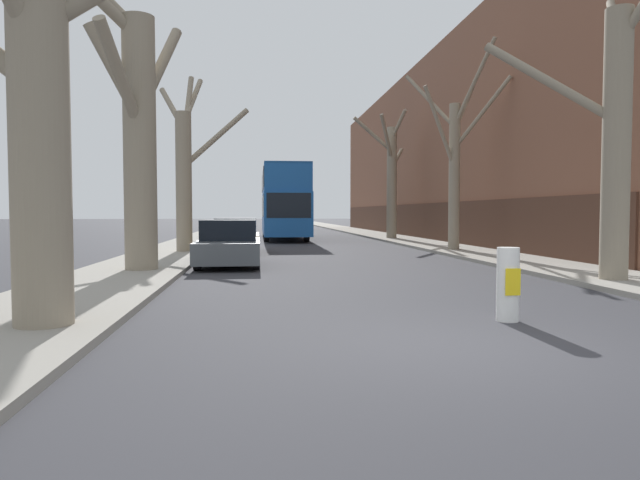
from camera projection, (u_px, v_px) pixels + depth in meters
ground_plane at (471, 348)px, 6.87m from camera, size 300.00×300.00×0.00m
sidewalk_left at (223, 229)px, 55.87m from camera, size 2.87×120.00×0.12m
sidewalk_right at (343, 229)px, 57.17m from camera, size 2.87×120.00×0.12m
building_facade_right at (481, 156)px, 38.24m from camera, size 10.08×47.16×10.97m
street_tree_left_0 at (42, 91)px, 7.52m from camera, size 5.53×2.54×6.83m
street_tree_left_1 at (135, 124)px, 15.02m from camera, size 3.42×3.94×8.72m
street_tree_left_2 at (186, 168)px, 22.58m from camera, size 3.71×3.01×7.47m
street_tree_right_0 at (613, 132)px, 12.95m from camera, size 3.91×3.52×7.29m
street_tree_right_1 at (455, 161)px, 23.44m from camera, size 3.52×4.15×8.23m
street_tree_right_2 at (391, 177)px, 34.27m from camera, size 3.48×3.01×7.62m
double_decker_bus at (284, 200)px, 35.61m from camera, size 2.63×11.78×4.35m
parked_car_0 at (229, 244)px, 17.56m from camera, size 1.88×4.18×1.41m
parked_car_1 at (236, 237)px, 23.31m from camera, size 1.86×4.16×1.41m
traffic_bollard at (508, 284)px, 8.58m from camera, size 0.33×0.34×1.12m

